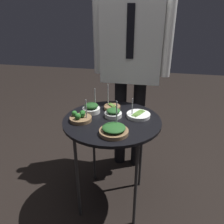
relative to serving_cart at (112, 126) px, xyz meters
The scene contains 9 objects.
ground_plane 0.62m from the serving_cart, ahead, with size 8.00×8.00×0.00m, color black.
serving_cart is the anchor object (origin of this frame).
bowl_asparagus_front_center 0.19m from the serving_cart, 24.01° to the left, with size 0.15×0.15×0.13m.
bowl_broccoli_mid_left 0.21m from the serving_cart, 162.10° to the right, with size 0.14×0.14×0.14m.
bowl_spinach_mid_right 0.09m from the serving_cart, 91.22° to the left, with size 0.11×0.11×0.06m.
bowl_asparagus_back_right 0.18m from the serving_cart, 101.98° to the left, with size 0.11×0.11×0.18m.
bowl_spinach_far_rim 0.20m from the serving_cart, 74.84° to the right, with size 0.17×0.17×0.18m.
bowl_spinach_front_left 0.19m from the serving_cart, 154.74° to the left, with size 0.12×0.12×0.16m.
waiter_figure 0.62m from the serving_cart, 83.71° to the left, with size 0.59×0.22×1.61m.
Camera 1 is at (0.26, -1.21, 1.29)m, focal length 35.00 mm.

